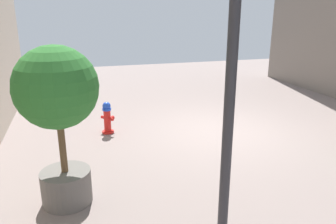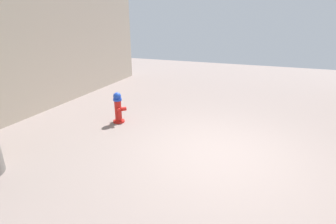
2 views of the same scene
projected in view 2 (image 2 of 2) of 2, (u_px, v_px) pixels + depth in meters
The scene contains 2 objects.
ground_plane at pixel (220, 154), 5.29m from camera, with size 23.40×23.40×0.00m, color gray.
fire_hydrant at pixel (118, 108), 6.82m from camera, with size 0.37×0.37×0.85m.
Camera 2 is at (-0.65, 4.73, 2.67)m, focal length 26.90 mm.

